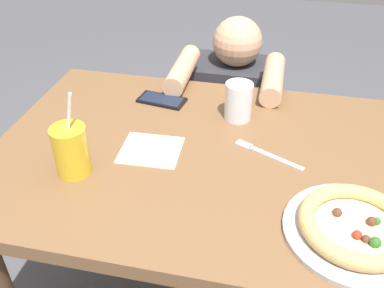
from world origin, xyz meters
name	(u,v)px	position (x,y,z in m)	size (l,w,h in m)	color
dining_table	(204,187)	(0.00, 0.00, 0.63)	(1.16, 0.80, 0.75)	brown
pizza_near	(356,227)	(0.36, -0.22, 0.77)	(0.30, 0.30, 0.05)	#B7B7BC
drink_cup_colored	(71,150)	(-0.31, -0.15, 0.82)	(0.09, 0.09, 0.23)	gold
water_cup_clear	(239,101)	(0.06, 0.19, 0.81)	(0.08, 0.08, 0.11)	silver
paper_napkin	(151,150)	(-0.15, -0.02, 0.75)	(0.16, 0.14, 0.00)	white
fork	(265,153)	(0.16, 0.03, 0.75)	(0.19, 0.11, 0.00)	silver
cell_phone	(162,100)	(-0.19, 0.24, 0.75)	(0.16, 0.10, 0.01)	black
diner_seated	(231,128)	(0.00, 0.63, 0.43)	(0.38, 0.51, 0.91)	#333847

